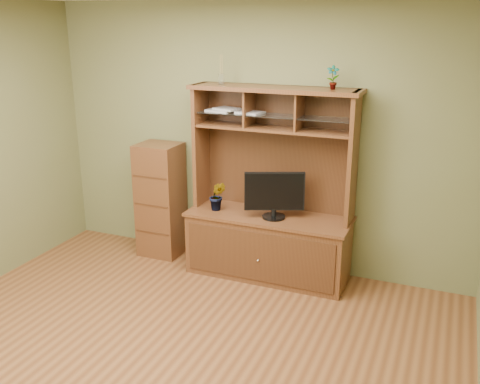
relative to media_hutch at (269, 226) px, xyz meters
The scene contains 8 objects.
room 1.93m from the media_hutch, 98.62° to the right, with size 4.54×4.04×2.74m.
media_hutch is the anchor object (origin of this frame).
monitor 0.39m from the media_hutch, 48.43° to the right, with size 0.56×0.27×0.46m.
orchid_plant 0.60m from the media_hutch, behind, with size 0.17×0.13×0.30m, color #395C1F.
top_plant 1.59m from the media_hutch, ahead, with size 0.11×0.08×0.22m, color #295F21.
reed_diffuser 1.59m from the media_hutch, behind, with size 0.06×0.06×0.28m.
magazines 1.21m from the media_hutch, 169.99° to the left, with size 0.60×0.24×0.04m.
side_cabinet 1.28m from the media_hutch, behind, with size 0.45×0.41×1.25m.
Camera 1 is at (1.90, -3.02, 2.48)m, focal length 40.00 mm.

